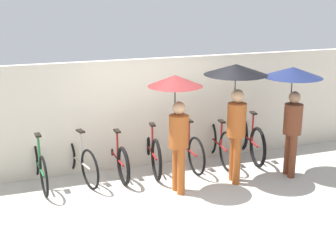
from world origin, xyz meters
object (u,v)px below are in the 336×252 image
parked_bicycle_0 (39,164)px  pedestrian_trailing (293,90)px  parked_bicycle_2 (115,155)px  parked_bicycle_1 (78,159)px  parked_bicycle_6 (249,138)px  pedestrian_center (236,89)px  parked_bicycle_5 (218,142)px  parked_bicycle_3 (151,149)px  pedestrian_leading (177,105)px  parked_bicycle_4 (185,146)px

parked_bicycle_0 → pedestrian_trailing: 4.56m
parked_bicycle_2 → parked_bicycle_1: bearing=91.8°
parked_bicycle_6 → pedestrian_center: (-0.82, -0.92, 1.24)m
parked_bicycle_2 → parked_bicycle_5: 2.02m
pedestrian_center → parked_bicycle_0: bearing=171.9°
parked_bicycle_3 → parked_bicycle_6: (2.02, -0.08, 0.01)m
parked_bicycle_1 → parked_bicycle_6: parked_bicycle_6 is taller
parked_bicycle_6 → pedestrian_leading: 2.41m
pedestrian_leading → pedestrian_trailing: size_ratio=1.00×
parked_bicycle_0 → pedestrian_center: size_ratio=0.82×
parked_bicycle_1 → parked_bicycle_3: size_ratio=0.92×
parked_bicycle_6 → parked_bicycle_0: bearing=99.5°
pedestrian_center → pedestrian_trailing: 1.08m
pedestrian_leading → pedestrian_trailing: bearing=-5.9°
parked_bicycle_2 → parked_bicycle_3: bearing=-91.7°
parked_bicycle_2 → parked_bicycle_6: (2.69, -0.08, 0.05)m
parked_bicycle_3 → pedestrian_trailing: (2.27, -1.06, 1.17)m
pedestrian_center → parked_bicycle_5: bearing=88.6°
parked_bicycle_0 → parked_bicycle_2: bearing=-90.5°
parked_bicycle_0 → pedestrian_trailing: (4.29, -0.98, 1.18)m
parked_bicycle_3 → pedestrian_trailing: bearing=-108.5°
parked_bicycle_4 → parked_bicycle_2: bearing=87.4°
parked_bicycle_4 → parked_bicycle_5: (0.67, -0.04, 0.01)m
parked_bicycle_3 → pedestrian_leading: bearing=-167.8°
pedestrian_leading → pedestrian_trailing: 2.16m
parked_bicycle_0 → pedestrian_center: bearing=-109.8°
parked_bicycle_2 → pedestrian_center: pedestrian_center is taller
parked_bicycle_2 → parked_bicycle_4: 1.35m
parked_bicycle_1 → pedestrian_center: bearing=-123.8°
parked_bicycle_2 → parked_bicycle_0: bearing=91.8°
parked_bicycle_3 → parked_bicycle_5: parked_bicycle_5 is taller
pedestrian_trailing → parked_bicycle_5: bearing=140.6°
parked_bicycle_3 → pedestrian_leading: size_ratio=0.93×
parked_bicycle_2 → pedestrian_leading: pedestrian_leading is taller
parked_bicycle_3 → pedestrian_leading: pedestrian_leading is taller
parked_bicycle_4 → pedestrian_trailing: (1.60, -1.04, 1.18)m
pedestrian_center → parked_bicycle_6: bearing=55.9°
parked_bicycle_1 → parked_bicycle_4: size_ratio=0.94×
parked_bicycle_1 → pedestrian_trailing: size_ratio=0.85×
parked_bicycle_0 → parked_bicycle_2: size_ratio=0.96×
parked_bicycle_1 → parked_bicycle_5: (2.70, -0.03, 0.02)m
parked_bicycle_0 → pedestrian_center: pedestrian_center is taller
parked_bicycle_1 → parked_bicycle_0: bearing=80.2°
parked_bicycle_3 → parked_bicycle_4: parked_bicycle_4 is taller
parked_bicycle_0 → parked_bicycle_4: (2.69, 0.06, 0.01)m
pedestrian_leading → parked_bicycle_6: bearing=21.4°
pedestrian_leading → pedestrian_center: (1.09, 0.08, 0.16)m
parked_bicycle_1 → pedestrian_center: 3.00m
parked_bicycle_2 → pedestrian_leading: size_ratio=0.90×
parked_bicycle_4 → pedestrian_center: (0.53, -0.97, 1.26)m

